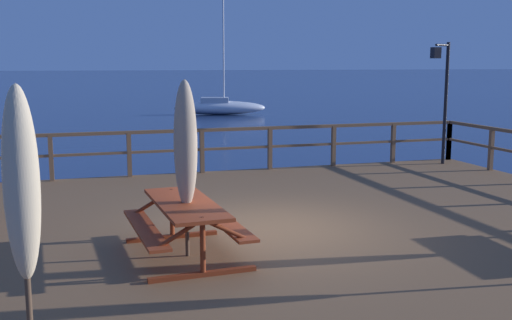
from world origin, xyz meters
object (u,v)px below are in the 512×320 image
at_px(picnic_table_mid_right, 186,216).
at_px(sailboat_distant, 219,107).
at_px(patio_umbrella_short_mid, 22,185).
at_px(patio_umbrella_tall_back_right, 186,145).
at_px(lamp_post_hooked, 442,84).

height_order(picnic_table_mid_right, sailboat_distant, sailboat_distant).
xyz_separation_m(patio_umbrella_short_mid, sailboat_distant, (9.82, 33.02, -1.73)).
bearing_deg(picnic_table_mid_right, patio_umbrella_tall_back_right, -33.03).
bearing_deg(lamp_post_hooked, patio_umbrella_tall_back_right, -144.02).
xyz_separation_m(picnic_table_mid_right, sailboat_distant, (7.92, 30.63, -0.72)).
bearing_deg(patio_umbrella_short_mid, sailboat_distant, 73.43).
xyz_separation_m(lamp_post_hooked, sailboat_distant, (0.07, 24.96, -2.27)).
bearing_deg(sailboat_distant, picnic_table_mid_right, -104.50).
bearing_deg(patio_umbrella_tall_back_right, sailboat_distant, 75.54).
height_order(lamp_post_hooked, sailboat_distant, sailboat_distant).
bearing_deg(picnic_table_mid_right, patio_umbrella_short_mid, -128.61).
relative_size(picnic_table_mid_right, lamp_post_hooked, 0.69).
distance_m(patio_umbrella_short_mid, lamp_post_hooked, 12.66).
bearing_deg(patio_umbrella_short_mid, lamp_post_hooked, 39.57).
relative_size(picnic_table_mid_right, patio_umbrella_short_mid, 0.89).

